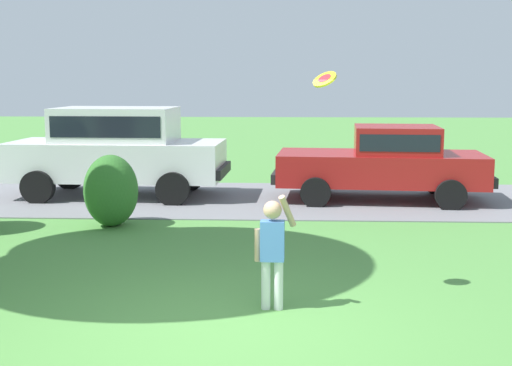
# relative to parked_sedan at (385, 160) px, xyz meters

# --- Properties ---
(ground_plane) EXTENTS (80.00, 80.00, 0.00)m
(ground_plane) POSITION_rel_parked_sedan_xyz_m (-2.73, -7.56, -0.85)
(ground_plane) COLOR #518E42
(driveway_strip) EXTENTS (28.00, 4.40, 0.02)m
(driveway_strip) POSITION_rel_parked_sedan_xyz_m (-2.73, 0.00, -0.84)
(driveway_strip) COLOR slate
(driveway_strip) RESTS_ON ground
(shrub_centre_left) EXTENTS (0.92, 1.01, 1.24)m
(shrub_centre_left) POSITION_rel_parked_sedan_xyz_m (-5.05, -2.73, -0.23)
(shrub_centre_left) COLOR #33702B
(shrub_centre_left) RESTS_ON ground
(parked_sedan) EXTENTS (4.52, 2.33, 1.56)m
(parked_sedan) POSITION_rel_parked_sedan_xyz_m (0.00, 0.00, 0.00)
(parked_sedan) COLOR maroon
(parked_sedan) RESTS_ON ground
(parked_suv) EXTENTS (4.76, 2.22, 1.92)m
(parked_suv) POSITION_rel_parked_sedan_xyz_m (-5.67, 0.21, 0.23)
(parked_suv) COLOR white
(parked_suv) RESTS_ON ground
(child_thrower) EXTENTS (0.46, 0.26, 1.29)m
(child_thrower) POSITION_rel_parked_sedan_xyz_m (-2.19, -6.93, -0.13)
(child_thrower) COLOR white
(child_thrower) RESTS_ON ground
(frisbee) EXTENTS (0.31, 0.26, 0.25)m
(frisbee) POSITION_rel_parked_sedan_xyz_m (-1.62, -6.44, 1.66)
(frisbee) COLOR yellow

